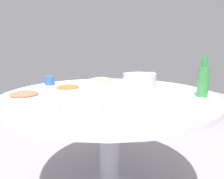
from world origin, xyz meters
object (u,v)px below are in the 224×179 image
Objects in this scene: dish_stirfry at (68,88)px; tea_cup_near at (50,81)px; soup_bowl at (75,102)px; tea_cup_far at (200,105)px; dish_noodles at (155,98)px; rice_bowl at (140,79)px; dish_shrimp at (101,80)px; dish_tofu_braise at (24,96)px; green_bottle at (203,80)px; round_dining_table at (109,111)px.

dish_stirfry is 0.33m from tea_cup_near.
soup_bowl is 0.43m from dish_stirfry.
tea_cup_far is (-0.48, 0.70, 0.01)m from dish_stirfry.
soup_bowl is at bearing -6.02° from dish_noodles.
rice_bowl is 0.98× the size of soup_bowl.
tea_cup_far is at bearing 97.76° from dish_shrimp.
tea_cup_near is (0.04, -0.75, 0.01)m from soup_bowl.
dish_noodles is (0.17, 0.46, -0.03)m from rice_bowl.
rice_bowl reaches higher than dish_shrimp.
dish_tofu_braise is at bearing 66.82° from tea_cup_near.
green_bottle reaches higher than dish_tofu_braise.
rice_bowl reaches higher than dish_noodles.
green_bottle is (-0.47, 0.34, 0.23)m from round_dining_table.
dish_stirfry is at bearing 38.59° from dish_shrimp.
tea_cup_near is (0.33, -0.47, 0.17)m from round_dining_table.
soup_bowl is at bearing 60.80° from dish_shrimp.
soup_bowl is at bearing 34.19° from rice_bowl.
green_bottle is at bearing 159.61° from dish_tofu_braise.
dish_noodles is 0.34m from green_bottle.
tea_cup_far is (-0.09, 0.23, 0.01)m from dish_noodles.
tea_cup_far reaches higher than round_dining_table.
tea_cup_far is (-0.52, 0.27, -0.00)m from soup_bowl.
dish_tofu_braise is (0.84, 0.11, -0.04)m from rice_bowl.
rice_bowl is 0.69m from tea_cup_far.
rice_bowl is at bearing 127.29° from dish_shrimp.
tea_cup_near is at bearing -59.04° from dish_noodles.
dish_shrimp is (-0.35, -0.28, 0.00)m from dish_stirfry.
rice_bowl is at bearing -97.11° from tea_cup_far.
dish_noodles is (-0.04, 0.75, -0.00)m from dish_shrimp.
rice_bowl reaches higher than tea_cup_far.
round_dining_table is 5.29× the size of rice_bowl.
dish_shrimp is 1.13× the size of dish_noodles.
dish_stirfry is 0.91× the size of dish_noodles.
round_dining_table is at bearing -67.01° from tea_cup_far.
dish_stirfry is 0.85m from tea_cup_far.
soup_bowl reaches higher than dish_noodles.
dish_stirfry is 2.53× the size of tea_cup_near.
dish_shrimp is at bearing -119.20° from soup_bowl.
dish_stirfry reaches higher than round_dining_table.
round_dining_table is 5.85× the size of dish_tofu_braise.
green_bottle is at bearing -138.77° from tea_cup_far.
dish_stirfry is (-0.05, -0.42, -0.01)m from soup_bowl.
green_bottle reaches higher than round_dining_table.
dish_shrimp is at bearing -64.28° from green_bottle.
dish_tofu_braise is (0.52, -0.03, 0.15)m from round_dining_table.
tea_cup_far reaches higher than dish_stirfry.
rice_bowl is 1.32× the size of dish_stirfry.
dish_stirfry is 0.44m from dish_shrimp.
round_dining_table is 21.30× the size of tea_cup_far.
tea_cup_far is (-0.56, 1.02, -0.01)m from tea_cup_near.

